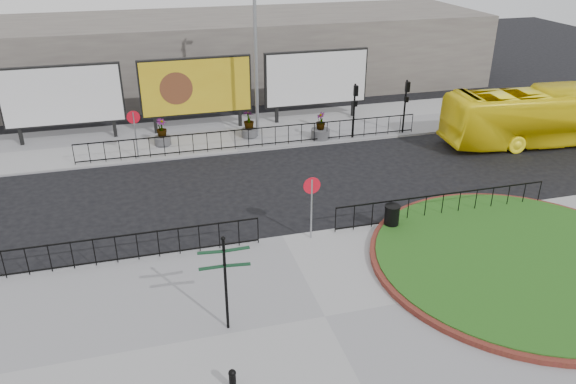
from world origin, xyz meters
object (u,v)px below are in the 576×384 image
object	(u,v)px
bus	(545,116)
billboard_mid	(196,87)
planter_a	(162,135)
litter_bin	(392,217)
planter_c	(320,130)
planter_b	(249,126)
lamp_post	(256,50)
fingerpost_sign	(225,274)
bollard	(232,379)

from	to	relation	value
bus	billboard_mid	bearing A→B (deg)	74.08
billboard_mid	planter_a	xyz separation A→B (m)	(-2.17, -1.97, -1.92)
litter_bin	planter_c	world-z (taller)	planter_c
planter_b	litter_bin	bearing A→B (deg)	-74.78
lamp_post	planter_c	bearing A→B (deg)	-22.06
fingerpost_sign	litter_bin	bearing A→B (deg)	37.08
litter_bin	planter_b	size ratio (longest dim) A/B	0.67
lamp_post	billboard_mid	bearing A→B (deg)	146.75
planter_a	planter_c	distance (m)	8.49
fingerpost_sign	planter_b	size ratio (longest dim) A/B	2.06
bollard	planter_c	xyz separation A→B (m)	(7.91, 16.83, 0.17)
bollard	bus	bearing A→B (deg)	34.58
bus	lamp_post	bearing A→B (deg)	76.89
bollard	planter_a	bearing A→B (deg)	91.51
lamp_post	bus	size ratio (longest dim) A/B	0.84
fingerpost_sign	planter_a	bearing A→B (deg)	99.62
fingerpost_sign	planter_c	bearing A→B (deg)	68.98
billboard_mid	litter_bin	size ratio (longest dim) A/B	6.20
lamp_post	litter_bin	bearing A→B (deg)	-77.04
billboard_mid	lamp_post	world-z (taller)	lamp_post
planter_c	bus	bearing A→B (deg)	-17.23
billboard_mid	planter_c	distance (m)	7.30
planter_a	planter_c	bearing A→B (deg)	-8.82
bollard	planter_a	world-z (taller)	planter_a
billboard_mid	planter_c	bearing A→B (deg)	-27.76
bollard	lamp_post	bearing A→B (deg)	75.47
litter_bin	lamp_post	bearing A→B (deg)	102.96
billboard_mid	litter_bin	xyz separation A→B (m)	(5.68, -13.57, -1.97)
bollard	planter_c	bearing A→B (deg)	64.83
lamp_post	bollard	xyz separation A→B (m)	(-4.70, -18.13, -4.37)
lamp_post	planter_b	bearing A→B (deg)	-180.00
billboard_mid	planter_a	distance (m)	3.51
billboard_mid	litter_bin	distance (m)	14.84
planter_a	planter_b	bearing A→B (deg)	0.00
billboard_mid	bollard	distance (m)	20.29
billboard_mid	fingerpost_sign	xyz separation A→B (m)	(-1.40, -17.70, -0.62)
fingerpost_sign	bus	distance (m)	21.91
planter_a	planter_c	xyz separation A→B (m)	(8.39, -1.30, -0.06)
lamp_post	planter_a	world-z (taller)	lamp_post
bollard	planter_b	bearing A→B (deg)	76.92
planter_b	bollard	bearing A→B (deg)	-103.08
billboard_mid	planter_c	world-z (taller)	billboard_mid
lamp_post	planter_c	distance (m)	5.45
billboard_mid	planter_c	size ratio (longest dim) A/B	4.20
bus	litter_bin	bearing A→B (deg)	124.78
planter_b	planter_c	size ratio (longest dim) A/B	1.01
planter_a	litter_bin	bearing A→B (deg)	-55.92
fingerpost_sign	litter_bin	world-z (taller)	fingerpost_sign
litter_bin	bus	world-z (taller)	bus
lamp_post	bollard	bearing A→B (deg)	-104.53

